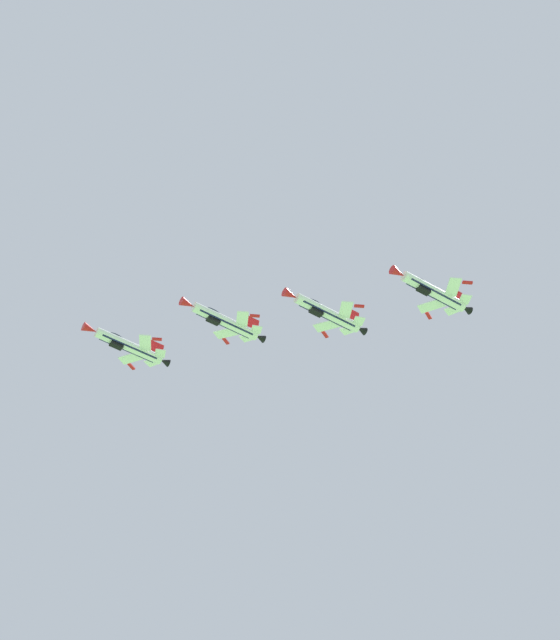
{
  "coord_description": "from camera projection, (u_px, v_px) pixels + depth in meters",
  "views": [
    {
      "loc": [
        -2.41,
        0.98,
        1.95
      ],
      "look_at": [
        -24.16,
        110.78,
        119.06
      ],
      "focal_mm": 56.02,
      "sensor_mm": 36.0,
      "label": 1
    }
  ],
  "objects": [
    {
      "name": "fighter_jet_left_outer",
      "position": [
        432.0,
        291.0,
        157.25
      ],
      "size": [
        12.64,
        12.61,
        4.38
      ],
      "rotation": [
        0.0,
        -0.08,
        2.35
      ],
      "color": "white"
    },
    {
      "name": "fighter_jet_left_wing",
      "position": [
        224.0,
        321.0,
        163.58
      ],
      "size": [
        12.58,
        12.56,
        4.38
      ],
      "rotation": [
        0.0,
        -0.21,
        2.35
      ],
      "color": "white"
    },
    {
      "name": "fighter_jet_lead",
      "position": [
        127.0,
        345.0,
        165.57
      ],
      "size": [
        12.62,
        12.6,
        4.39
      ],
      "rotation": [
        0.0,
        -0.13,
        2.35
      ],
      "color": "white"
    },
    {
      "name": "fighter_jet_right_wing",
      "position": [
        326.0,
        312.0,
        159.94
      ],
      "size": [
        12.61,
        12.59,
        4.39
      ],
      "rotation": [
        0.0,
        -0.16,
        2.35
      ],
      "color": "white"
    }
  ]
}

